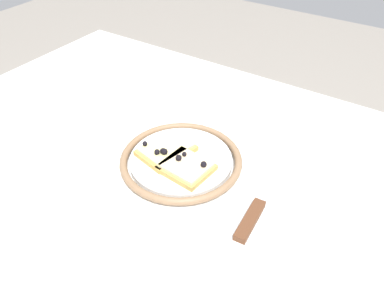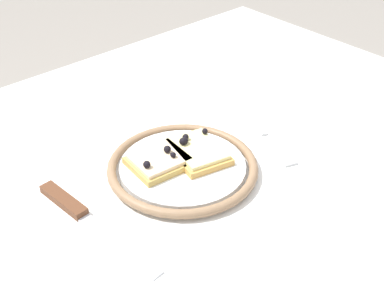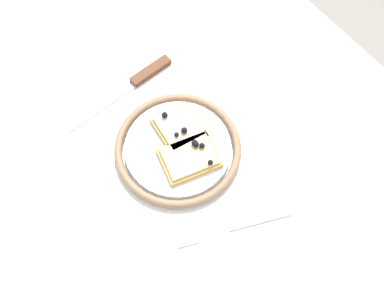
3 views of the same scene
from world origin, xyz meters
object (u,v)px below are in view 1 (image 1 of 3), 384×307
(plate, at_px, (181,160))
(fork, at_px, (116,131))
(dining_table, at_px, (163,198))
(pizza_slice_far, at_px, (165,149))
(pizza_slice_near, at_px, (186,167))
(knife, at_px, (257,207))

(plate, distance_m, fork, 0.17)
(dining_table, bearing_deg, plate, 35.01)
(pizza_slice_far, height_order, fork, pizza_slice_far)
(pizza_slice_near, height_order, fork, pizza_slice_near)
(dining_table, relative_size, pizza_slice_far, 9.91)
(dining_table, xyz_separation_m, pizza_slice_far, (-0.00, 0.02, 0.11))
(pizza_slice_near, relative_size, fork, 0.48)
(dining_table, relative_size, fork, 5.75)
(pizza_slice_near, bearing_deg, knife, -0.27)
(pizza_slice_far, bearing_deg, plate, 6.14)
(pizza_slice_far, bearing_deg, pizza_slice_near, -17.89)
(fork, bearing_deg, pizza_slice_near, -9.40)
(dining_table, xyz_separation_m, plate, (0.03, 0.02, 0.10))
(pizza_slice_far, relative_size, knife, 0.47)
(pizza_slice_near, xyz_separation_m, pizza_slice_far, (-0.06, 0.02, 0.00))
(dining_table, bearing_deg, pizza_slice_near, -1.14)
(dining_table, relative_size, plate, 4.86)
(pizza_slice_near, relative_size, pizza_slice_far, 0.82)
(dining_table, distance_m, plate, 0.11)
(plate, distance_m, pizza_slice_far, 0.04)
(dining_table, height_order, knife, knife)
(pizza_slice_far, bearing_deg, knife, -5.73)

